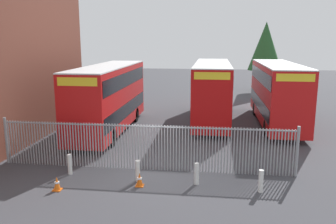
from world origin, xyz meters
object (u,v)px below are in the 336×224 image
Objects in this scene: double_decker_bus_near_gate at (109,96)px; traffic_cone_by_gate at (57,184)px; bollard_center_front at (138,171)px; double_decker_bus_behind_fence_right at (277,92)px; bollard_near_right at (197,174)px; bollard_far_right at (261,181)px; double_decker_bus_behind_fence_left at (212,90)px; traffic_cone_mid_forecourt at (140,180)px; bollard_near_left at (70,164)px.

traffic_cone_by_gate is (0.59, -9.57, -2.13)m from double_decker_bus_near_gate.
bollard_center_front is at bearing 23.70° from traffic_cone_by_gate.
double_decker_bus_behind_fence_right reaches higher than traffic_cone_by_gate.
bollard_near_right is 2.67m from bollard_far_right.
traffic_cone_by_gate is at bearing -129.94° from double_decker_bus_behind_fence_right.
double_decker_bus_behind_fence_left and double_decker_bus_behind_fence_right have the same top height.
double_decker_bus_near_gate is at bearing -163.44° from double_decker_bus_behind_fence_right.
bollard_near_right and bollard_far_right have the same top height.
traffic_cone_by_gate is (-3.11, -1.36, -0.19)m from bollard_center_front.
double_decker_bus_near_gate is 1.00× the size of double_decker_bus_behind_fence_right.
double_decker_bus_behind_fence_left is 18.32× the size of traffic_cone_mid_forecourt.
traffic_cone_by_gate is (0.18, -1.78, -0.19)m from bollard_near_left.
bollard_center_front is 5.22m from bollard_far_right.
bollard_near_left is (-11.05, -11.21, -1.95)m from double_decker_bus_behind_fence_right.
double_decker_bus_behind_fence_right is 11.38× the size of bollard_near_left.
traffic_cone_mid_forecourt is at bearing 14.52° from traffic_cone_by_gate.
traffic_cone_mid_forecourt is at bearing -70.41° from bollard_center_front.
double_decker_bus_near_gate is at bearing 113.98° from traffic_cone_mid_forecourt.
double_decker_bus_behind_fence_left reaches higher than bollard_far_right.
bollard_far_right reaches higher than traffic_cone_mid_forecourt.
bollard_far_right is (8.48, -0.89, 0.00)m from bollard_near_left.
bollard_far_right is (8.89, -8.69, -1.95)m from double_decker_bus_near_gate.
bollard_center_front is at bearing -123.74° from double_decker_bus_behind_fence_right.
bollard_near_left is (0.41, -7.80, -1.95)m from double_decker_bus_near_gate.
double_decker_bus_near_gate is 9.83m from traffic_cone_by_gate.
double_decker_bus_behind_fence_left is 4.68m from double_decker_bus_behind_fence_right.
double_decker_bus_near_gate is 10.51m from bollard_near_right.
bollard_far_right is at bearing -10.21° from bollard_near_right.
bollard_far_right is 5.02m from traffic_cone_mid_forecourt.
bollard_near_right is at bearing 169.79° from bollard_far_right.
double_decker_bus_behind_fence_right is 17.07m from traffic_cone_by_gate.
double_decker_bus_near_gate is at bearing 135.68° from bollard_far_right.
bollard_near_right is 1.61× the size of traffic_cone_by_gate.
double_decker_bus_behind_fence_left is 12.16m from bollard_near_right.
double_decker_bus_behind_fence_left is 12.79m from bollard_far_right.
bollard_near_right is at bearing -4.05° from bollard_near_left.
double_decker_bus_near_gate is 11.38× the size of bollard_far_right.
traffic_cone_by_gate is at bearing -165.48° from traffic_cone_mid_forecourt.
bollard_center_front is at bearing 174.76° from bollard_far_right.
double_decker_bus_behind_fence_right is at bearing 65.94° from bollard_near_right.
traffic_cone_mid_forecourt is (3.88, -8.72, -2.13)m from double_decker_bus_near_gate.
double_decker_bus_behind_fence_left is at bearing 75.51° from bollard_center_front.
bollard_center_front is (-3.10, -11.99, -1.95)m from double_decker_bus_behind_fence_left.
bollard_center_front is (3.70, -8.21, -1.95)m from double_decker_bus_near_gate.
double_decker_bus_near_gate is 8.05m from bollard_near_left.
bollard_near_left is at bearing 165.10° from traffic_cone_mid_forecourt.
bollard_near_right is at bearing -0.08° from bollard_center_front.
bollard_far_right is 1.61× the size of traffic_cone_by_gate.
bollard_center_front and bollard_near_right have the same top height.
bollard_center_front is 1.61× the size of traffic_cone_by_gate.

